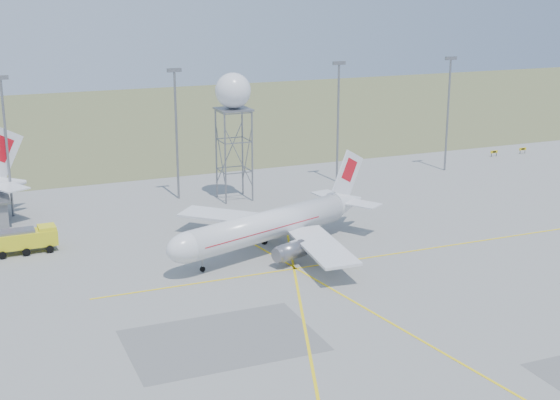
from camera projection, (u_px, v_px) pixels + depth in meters
name	position (u px, v px, depth m)	size (l,w,h in m)	color
ground	(492.00, 371.00, 68.57)	(400.00, 400.00, 0.00)	#A0A19B
grass_strip	(137.00, 121.00, 192.90)	(400.00, 120.00, 0.03)	#5B6A3A
mast_a	(6.00, 135.00, 110.89)	(2.20, 0.50, 20.50)	slate
mast_b	(176.00, 123.00, 120.21)	(2.20, 0.50, 20.50)	slate
mast_c	(338.00, 112.00, 130.65)	(2.20, 0.50, 20.50)	slate
mast_d	(448.00, 104.00, 138.85)	(2.20, 0.50, 20.50)	slate
taxi_sign_near	(494.00, 152.00, 153.00)	(1.60, 0.17, 1.20)	black
taxi_sign_far	(523.00, 149.00, 155.61)	(1.60, 0.17, 1.20)	black
airliner_main	(270.00, 226.00, 98.20)	(31.94, 30.06, 11.18)	silver
radar_tower	(234.00, 129.00, 120.20)	(5.48, 5.48, 19.85)	slate
fire_truck	(26.00, 241.00, 98.32)	(8.08, 3.38, 3.21)	yellow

